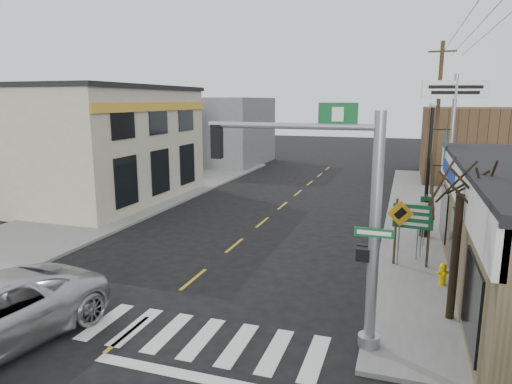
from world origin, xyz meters
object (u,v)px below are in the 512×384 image
(dance_center_sign, at_px, (454,111))
(utility_pole_far, at_px, (437,118))
(guide_sign, at_px, (413,223))
(fire_hydrant, at_px, (443,273))
(bare_tree, at_px, (463,170))
(lamp_post, at_px, (430,160))
(traffic_signal_pole, at_px, (345,205))

(dance_center_sign, xyz_separation_m, utility_pole_far, (-0.47, 5.52, -0.54))
(guide_sign, relative_size, fire_hydrant, 3.35)
(dance_center_sign, relative_size, bare_tree, 1.37)
(fire_hydrant, height_order, bare_tree, bare_tree)
(dance_center_sign, bearing_deg, bare_tree, -111.31)
(dance_center_sign, bearing_deg, utility_pole_far, 76.93)
(lamp_post, height_order, dance_center_sign, dance_center_sign)
(guide_sign, xyz_separation_m, utility_pole_far, (1.35, 14.41, 3.30))
(guide_sign, relative_size, utility_pole_far, 0.26)
(traffic_signal_pole, relative_size, guide_sign, 2.39)
(traffic_signal_pole, relative_size, dance_center_sign, 0.81)
(fire_hydrant, distance_m, dance_center_sign, 11.63)
(guide_sign, distance_m, fire_hydrant, 2.22)
(guide_sign, height_order, dance_center_sign, dance_center_sign)
(lamp_post, xyz_separation_m, bare_tree, (0.43, -8.14, 0.72))
(guide_sign, bearing_deg, traffic_signal_pole, -98.55)
(bare_tree, bearing_deg, guide_sign, 104.85)
(traffic_signal_pole, relative_size, utility_pole_far, 0.62)
(guide_sign, relative_size, dance_center_sign, 0.34)
(traffic_signal_pole, height_order, fire_hydrant, traffic_signal_pole)
(traffic_signal_pole, relative_size, lamp_post, 0.99)
(dance_center_sign, distance_m, utility_pole_far, 5.57)
(traffic_signal_pole, relative_size, fire_hydrant, 8.00)
(traffic_signal_pole, distance_m, utility_pole_far, 20.95)
(guide_sign, bearing_deg, bare_tree, -68.69)
(bare_tree, bearing_deg, fire_hydrant, 91.19)
(guide_sign, relative_size, bare_tree, 0.47)
(dance_center_sign, relative_size, utility_pole_far, 0.76)
(traffic_signal_pole, bearing_deg, guide_sign, 76.03)
(fire_hydrant, xyz_separation_m, dance_center_sign, (0.81, 10.44, 5.07))
(bare_tree, bearing_deg, dance_center_sign, 86.63)
(lamp_post, relative_size, bare_tree, 1.12)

